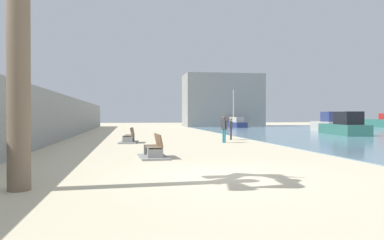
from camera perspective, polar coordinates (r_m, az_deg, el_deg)
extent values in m
plane|color=beige|center=(28.59, -4.49, -2.79)|extent=(120.00, 120.00, 0.00)
cube|color=gray|center=(28.85, -19.51, 0.40)|extent=(0.80, 64.00, 3.22)
cylinder|color=#7A6651|center=(9.58, -25.15, 9.94)|extent=(0.52, 0.52, 6.58)
cube|color=gray|center=(14.59, -5.68, -5.17)|extent=(0.61, 0.24, 0.50)
cube|color=gray|center=(15.98, -6.36, -4.66)|extent=(0.61, 0.24, 0.50)
cube|color=brown|center=(15.27, -6.03, -4.14)|extent=(0.61, 1.63, 0.06)
cube|color=brown|center=(15.28, -5.18, -3.09)|extent=(0.27, 1.61, 0.50)
cube|color=gray|center=(15.31, -6.03, -5.67)|extent=(1.24, 2.17, 0.08)
cube|color=gray|center=(23.19, -9.90, -3.00)|extent=(0.62, 0.26, 0.50)
cube|color=gray|center=(24.58, -9.55, -2.79)|extent=(0.62, 0.26, 0.50)
cube|color=brown|center=(23.87, -9.72, -2.40)|extent=(0.66, 1.64, 0.06)
cube|color=brown|center=(23.84, -9.17, -1.73)|extent=(0.32, 1.61, 0.50)
cube|color=gray|center=(23.90, -9.72, -3.38)|extent=(1.31, 2.20, 0.08)
cylinder|color=teal|center=(23.71, 4.84, -2.48)|extent=(0.12, 0.12, 0.85)
cylinder|color=teal|center=(23.62, 5.07, -2.49)|extent=(0.12, 0.12, 0.85)
cube|color=#333338|center=(23.64, 4.95, -0.73)|extent=(0.32, 0.37, 0.60)
sphere|color=brown|center=(23.63, 4.96, 0.35)|extent=(0.23, 0.23, 0.23)
cylinder|color=#333338|center=(23.79, 4.57, -0.64)|extent=(0.09, 0.09, 0.54)
cylinder|color=#333338|center=(23.49, 5.35, -0.66)|extent=(0.09, 0.09, 0.54)
cylinder|color=#333338|center=(26.62, 5.98, -2.20)|extent=(0.12, 0.12, 0.78)
cylinder|color=#333338|center=(26.49, 6.02, -2.22)|extent=(0.12, 0.12, 0.78)
cube|color=#333338|center=(26.53, 6.00, -0.77)|extent=(0.22, 0.34, 0.55)
sphere|color=#936B4C|center=(26.52, 6.01, 0.13)|extent=(0.21, 0.21, 0.21)
cylinder|color=#333338|center=(26.75, 5.94, -0.69)|extent=(0.09, 0.09, 0.50)
cylinder|color=#333338|center=(26.31, 6.07, -0.72)|extent=(0.09, 0.09, 0.50)
cube|color=navy|center=(54.25, 6.51, -0.72)|extent=(2.27, 6.03, 0.72)
cube|color=beige|center=(53.42, 6.87, 0.05)|extent=(1.42, 2.70, 0.76)
cylinder|color=silver|center=(54.52, 6.39, 2.17)|extent=(0.12, 0.12, 4.76)
cube|color=#337060|center=(35.50, 22.24, -1.35)|extent=(3.14, 6.97, 0.92)
cube|color=black|center=(34.55, 22.89, 0.28)|extent=(1.91, 3.15, 1.11)
cube|color=beige|center=(44.57, 20.14, -0.87)|extent=(3.00, 6.45, 1.01)
cube|color=navy|center=(43.68, 20.56, 0.48)|extent=(1.82, 2.93, 1.10)
cube|color=gray|center=(58.28, 4.71, 2.98)|extent=(12.00, 6.00, 8.11)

